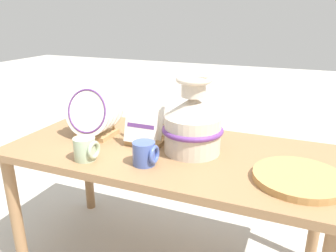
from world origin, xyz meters
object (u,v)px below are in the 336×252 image
(mug_cobalt_glaze, at_px, (145,154))
(mug_sage_glaze, at_px, (86,149))
(dish_rack_round_plates, at_px, (94,114))
(wicker_charger_stack, at_px, (299,178))
(ceramic_vase, at_px, (193,123))
(dish_rack_square_plates, at_px, (147,131))

(mug_cobalt_glaze, distance_m, mug_sage_glaze, 0.26)
(dish_rack_round_plates, relative_size, mug_sage_glaze, 2.65)
(mug_cobalt_glaze, bearing_deg, wicker_charger_stack, 8.24)
(dish_rack_round_plates, distance_m, mug_cobalt_glaze, 0.43)
(ceramic_vase, bearing_deg, mug_sage_glaze, -146.99)
(mug_sage_glaze, bearing_deg, dish_rack_round_plates, 115.99)
(mug_cobalt_glaze, bearing_deg, dish_rack_square_plates, 113.32)
(dish_rack_round_plates, bearing_deg, mug_cobalt_glaze, -28.02)
(dish_rack_round_plates, bearing_deg, ceramic_vase, 0.14)
(dish_rack_round_plates, bearing_deg, mug_sage_glaze, -64.01)
(wicker_charger_stack, xyz_separation_m, mug_cobalt_glaze, (-0.59, -0.08, 0.04))
(dish_rack_round_plates, relative_size, wicker_charger_stack, 0.80)
(dish_rack_square_plates, bearing_deg, ceramic_vase, -6.57)
(wicker_charger_stack, bearing_deg, dish_rack_square_plates, 168.27)
(ceramic_vase, xyz_separation_m, dish_rack_round_plates, (-0.51, -0.00, -0.02))
(mug_cobalt_glaze, relative_size, mug_sage_glaze, 1.00)
(ceramic_vase, xyz_separation_m, dish_rack_square_plates, (-0.23, 0.03, -0.08))
(ceramic_vase, height_order, mug_sage_glaze, ceramic_vase)
(ceramic_vase, bearing_deg, dish_rack_round_plates, -179.86)
(ceramic_vase, bearing_deg, mug_cobalt_glaze, -124.10)
(wicker_charger_stack, height_order, mug_sage_glaze, mug_sage_glaze)
(dish_rack_round_plates, height_order, wicker_charger_stack, dish_rack_round_plates)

